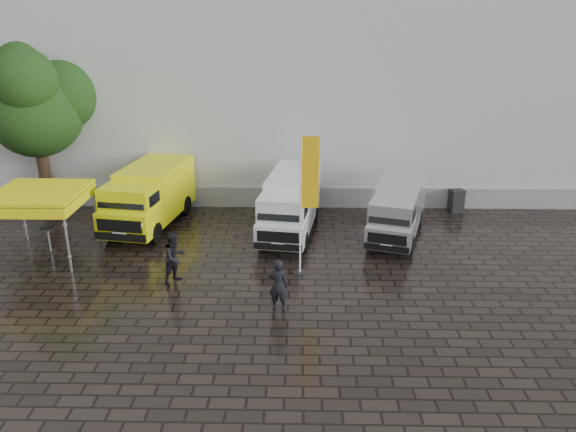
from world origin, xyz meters
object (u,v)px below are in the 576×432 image
cocktail_table (49,240)px  wheelie_bin (456,200)px  flagpole (306,196)px  person_tent (175,258)px  person_front (279,285)px  van_white (290,206)px  canopy_tent (38,195)px  van_yellow (149,198)px  van_silver (397,211)px

cocktail_table → wheelie_bin: bearing=16.8°
flagpole → person_tent: (-4.60, -0.77, -2.07)m
flagpole → person_front: 3.55m
van_white → canopy_tent: 9.98m
person_front → van_yellow: bearing=-41.6°
van_silver → flagpole: size_ratio=1.00×
canopy_tent → cocktail_table: bearing=87.9°
person_tent → cocktail_table: bearing=101.8°
van_yellow → van_white: bearing=3.5°
flagpole → van_yellow: bearing=146.2°
van_white → flagpole: flagpole is taller
canopy_tent → flagpole: bearing=-7.8°
wheelie_bin → person_front: size_ratio=0.60×
van_yellow → cocktail_table: 4.48m
person_tent → flagpole: bearing=-44.9°
flagpole → wheelie_bin: 10.41m
van_white → person_tent: size_ratio=3.11×
van_white → canopy_tent: bearing=-156.7°
wheelie_bin → person_tent: size_ratio=0.57×
cocktail_table → person_front: 10.30m
van_yellow → person_front: (5.97, -7.30, -0.44)m
van_silver → person_tent: 9.63m
canopy_tent → person_front: 10.30m
wheelie_bin → person_tent: person_tent is taller
van_yellow → wheelie_bin: bearing=19.0°
van_white → person_tent: van_white is taller
van_silver → flagpole: 5.70m
cocktail_table → person_tent: person_tent is taller
van_white → flagpole: bearing=-72.8°
van_white → canopy_tent: (-9.57, -2.55, 1.25)m
flagpole → wheelie_bin: flagpole is taller
van_yellow → van_silver: van_yellow is taller
van_yellow → cocktail_table: (-3.33, -2.90, -0.80)m
van_silver → person_tent: van_silver is taller
canopy_tent → van_yellow: bearing=43.7°
flagpole → canopy_tent: bearing=172.2°
van_silver → canopy_tent: canopy_tent is taller
van_white → cocktail_table: bearing=-158.4°
person_tent → van_white: bearing=-4.6°
van_white → person_front: size_ratio=3.25×
wheelie_bin → person_front: person_front is taller
van_silver → wheelie_bin: bearing=61.3°
van_silver → person_tent: (-8.53, -4.47, -0.23)m
van_yellow → canopy_tent: size_ratio=1.76×
flagpole → person_tent: bearing=-170.5°
van_silver → cocktail_table: 14.25m
flagpole → cocktail_table: size_ratio=5.07×
van_silver → van_white: bearing=-165.8°
van_white → van_silver: size_ratio=1.08×
wheelie_bin → van_white: bearing=-169.0°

